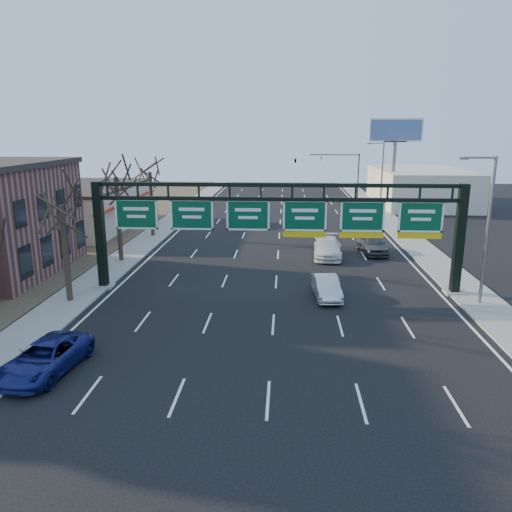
# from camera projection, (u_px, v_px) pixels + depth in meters

# --- Properties ---
(ground) EXTENTS (160.00, 160.00, 0.00)m
(ground) POSITION_uv_depth(u_px,v_px,m) (272.00, 339.00, 25.65)
(ground) COLOR black
(ground) RESTS_ON ground
(sidewalk_left) EXTENTS (3.00, 120.00, 0.12)m
(sidewalk_left) POSITION_uv_depth(u_px,v_px,m) (139.00, 247.00, 45.73)
(sidewalk_left) COLOR gray
(sidewalk_left) RESTS_ON ground
(sidewalk_right) EXTENTS (3.00, 120.00, 0.12)m
(sidewalk_right) POSITION_uv_depth(u_px,v_px,m) (422.00, 251.00, 44.25)
(sidewalk_right) COLOR gray
(sidewalk_right) RESTS_ON ground
(dirt_strip_left) EXTENTS (21.00, 120.00, 0.06)m
(dirt_strip_left) POSITION_uv_depth(u_px,v_px,m) (10.00, 245.00, 46.44)
(dirt_strip_left) COLOR #473D2B
(dirt_strip_left) RESTS_ON ground
(lane_markings) EXTENTS (21.60, 120.00, 0.01)m
(lane_markings) POSITION_uv_depth(u_px,v_px,m) (278.00, 249.00, 45.01)
(lane_markings) COLOR white
(lane_markings) RESTS_ON ground
(sign_gantry) EXTENTS (24.60, 1.20, 7.20)m
(sign_gantry) POSITION_uv_depth(u_px,v_px,m) (279.00, 223.00, 32.25)
(sign_gantry) COLOR black
(sign_gantry) RESTS_ON ground
(cream_strip) EXTENTS (10.90, 18.40, 4.70)m
(cream_strip) POSITION_uv_depth(u_px,v_px,m) (83.00, 207.00, 54.38)
(cream_strip) COLOR beige
(cream_strip) RESTS_ON ground
(building_right_distant) EXTENTS (12.00, 20.00, 5.00)m
(building_right_distant) POSITION_uv_depth(u_px,v_px,m) (420.00, 187.00, 72.28)
(building_right_distant) COLOR beige
(building_right_distant) RESTS_ON ground
(tree_gantry) EXTENTS (3.60, 3.60, 8.48)m
(tree_gantry) POSITION_uv_depth(u_px,v_px,m) (59.00, 188.00, 29.49)
(tree_gantry) COLOR #2D2319
(tree_gantry) RESTS_ON sidewalk_left
(tree_mid) EXTENTS (3.60, 3.60, 9.24)m
(tree_mid) POSITION_uv_depth(u_px,v_px,m) (115.00, 164.00, 38.99)
(tree_mid) COLOR #2D2319
(tree_mid) RESTS_ON sidewalk_left
(tree_far) EXTENTS (3.60, 3.60, 8.86)m
(tree_far) POSITION_uv_depth(u_px,v_px,m) (149.00, 161.00, 48.76)
(tree_far) COLOR #2D2319
(tree_far) RESTS_ON sidewalk_left
(streetlight_near) EXTENTS (2.15, 0.22, 9.00)m
(streetlight_near) POSITION_uv_depth(u_px,v_px,m) (486.00, 223.00, 29.50)
(streetlight_near) COLOR slate
(streetlight_near) RESTS_ON sidewalk_right
(streetlight_far) EXTENTS (2.15, 0.22, 9.00)m
(streetlight_far) POSITION_uv_depth(u_px,v_px,m) (381.00, 174.00, 62.41)
(streetlight_far) COLOR slate
(streetlight_far) RESTS_ON sidewalk_right
(billboard_right) EXTENTS (7.00, 0.50, 12.00)m
(billboard_right) POSITION_uv_depth(u_px,v_px,m) (395.00, 141.00, 66.11)
(billboard_right) COLOR slate
(billboard_right) RESTS_ON ground
(traffic_signal_mast) EXTENTS (10.16, 0.54, 7.00)m
(traffic_signal_mast) POSITION_uv_depth(u_px,v_px,m) (319.00, 163.00, 77.22)
(traffic_signal_mast) COLOR black
(traffic_signal_mast) RESTS_ON ground
(car_blue_suv) EXTENTS (2.97, 5.31, 1.40)m
(car_blue_suv) POSITION_uv_depth(u_px,v_px,m) (46.00, 358.00, 21.94)
(car_blue_suv) COLOR navy
(car_blue_suv) RESTS_ON ground
(car_silver_sedan) EXTENTS (1.79, 4.32, 1.39)m
(car_silver_sedan) POSITION_uv_depth(u_px,v_px,m) (326.00, 287.00, 31.83)
(car_silver_sedan) COLOR #B9B9BE
(car_silver_sedan) RESTS_ON ground
(car_white_wagon) EXTENTS (2.60, 5.71, 1.62)m
(car_white_wagon) POSITION_uv_depth(u_px,v_px,m) (328.00, 248.00, 42.07)
(car_white_wagon) COLOR white
(car_white_wagon) RESTS_ON ground
(car_grey_far) EXTENTS (2.46, 5.03, 1.65)m
(car_grey_far) POSITION_uv_depth(u_px,v_px,m) (372.00, 244.00, 43.35)
(car_grey_far) COLOR #3E4043
(car_grey_far) RESTS_ON ground
(car_silver_distant) EXTENTS (1.82, 4.87, 1.59)m
(car_silver_distant) POSITION_uv_depth(u_px,v_px,m) (245.00, 218.00, 56.30)
(car_silver_distant) COLOR #A1A1A6
(car_silver_distant) RESTS_ON ground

